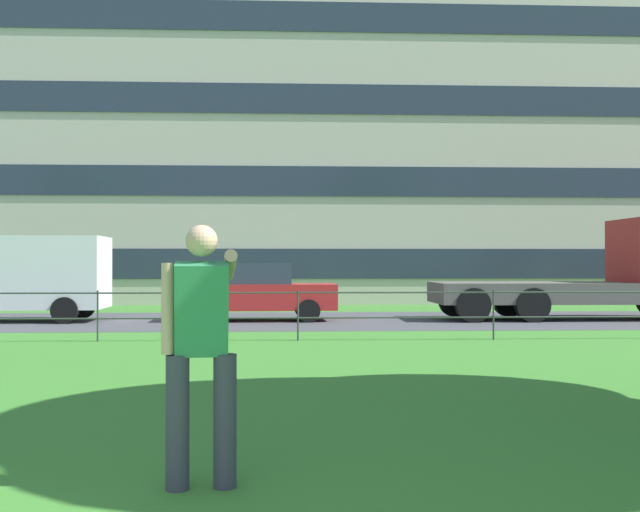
% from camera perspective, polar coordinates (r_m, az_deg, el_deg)
% --- Properties ---
extents(street_strip, '(80.00, 6.76, 0.01)m').
position_cam_1_polar(street_strip, '(20.75, -7.38, -4.76)').
color(street_strip, '#424247').
rests_on(street_strip, ground).
extents(park_fence, '(35.34, 0.04, 1.00)m').
position_cam_1_polar(park_fence, '(15.35, -8.99, -3.76)').
color(park_fence, '#333833').
rests_on(park_fence, ground).
extents(person_thrower, '(0.51, 0.81, 1.80)m').
position_cam_1_polar(person_thrower, '(5.36, -8.79, -6.57)').
color(person_thrower, '#383842').
rests_on(person_thrower, ground).
extents(panel_van_left, '(5.04, 2.19, 2.24)m').
position_cam_1_polar(panel_van_left, '(21.85, -22.05, -1.19)').
color(panel_van_left, white).
rests_on(panel_van_left, ground).
extents(car_red_center, '(4.05, 1.91, 1.54)m').
position_cam_1_polar(car_red_center, '(20.64, -4.54, -2.63)').
color(car_red_center, red).
rests_on(car_red_center, ground).
extents(flatbed_truck_right, '(7.30, 2.42, 2.75)m').
position_cam_1_polar(flatbed_truck_right, '(22.54, 20.52, -1.31)').
color(flatbed_truck_right, '#B22323').
rests_on(flatbed_truck_right, ground).
extents(apartment_building_background, '(35.88, 11.02, 18.54)m').
position_cam_1_polar(apartment_building_background, '(34.37, -1.85, 12.48)').
color(apartment_building_background, beige).
rests_on(apartment_building_background, ground).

